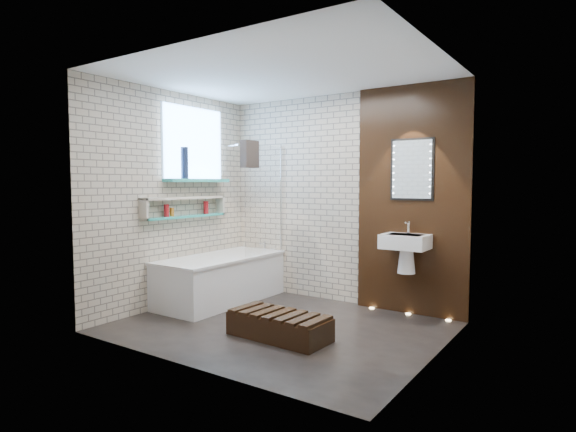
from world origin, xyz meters
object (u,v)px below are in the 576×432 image
Objects in this scene: bathtub at (221,279)px; washbasin at (406,247)px; bath_screen at (264,200)px; led_mirror at (412,169)px; walnut_step at (279,327)px.

bathtub is 2.32m from washbasin.
bath_screen is at bearing -174.22° from washbasin.
washbasin is 0.83× the size of led_mirror.
bathtub is at bearing 152.24° from walnut_step.
led_mirror is at bearing 90.00° from washbasin.
led_mirror is (1.82, 0.34, 0.37)m from bath_screen.
bathtub is 1.24× the size of bath_screen.
washbasin is 1.71m from walnut_step.
walnut_step is at bearing -27.76° from bathtub.
led_mirror is at bearing 19.78° from bathtub.
washbasin is 0.58× the size of walnut_step.
walnut_step is (-0.75, -1.53, -1.54)m from led_mirror.
bathtub is 2.49× the size of led_mirror.
bathtub is at bearing -163.99° from washbasin.
bathtub reaches higher than walnut_step.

